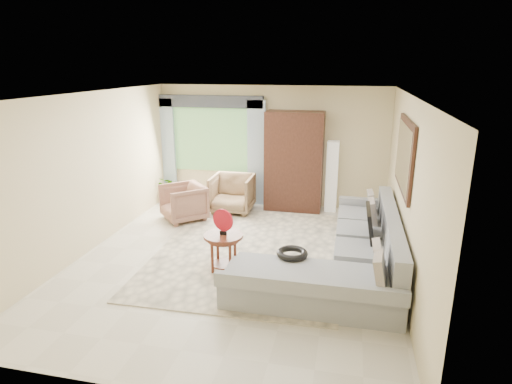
% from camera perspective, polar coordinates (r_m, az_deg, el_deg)
% --- Properties ---
extents(ground, '(6.00, 6.00, 0.00)m').
position_cam_1_polar(ground, '(6.99, -2.65, -8.96)').
color(ground, silver).
rests_on(ground, ground).
extents(area_rug, '(3.08, 4.06, 0.02)m').
position_cam_1_polar(area_rug, '(7.28, -0.80, -7.76)').
color(area_rug, beige).
rests_on(area_rug, ground).
extents(sectional_sofa, '(2.30, 3.46, 0.90)m').
position_cam_1_polar(sectional_sofa, '(6.50, 12.42, -8.64)').
color(sectional_sofa, '#95999D').
rests_on(sectional_sofa, ground).
extents(tv_screen, '(0.14, 0.74, 0.48)m').
position_cam_1_polar(tv_screen, '(6.68, 14.97, -4.08)').
color(tv_screen, black).
rests_on(tv_screen, sectional_sofa).
extents(garden_hose, '(0.43, 0.43, 0.09)m').
position_cam_1_polar(garden_hose, '(5.91, 4.85, -8.16)').
color(garden_hose, black).
rests_on(garden_hose, sectional_sofa).
extents(coffee_table, '(0.59, 0.59, 0.59)m').
position_cam_1_polar(coffee_table, '(6.51, -4.32, -7.97)').
color(coffee_table, '#451C12').
rests_on(coffee_table, ground).
extents(red_disc, '(0.33, 0.12, 0.34)m').
position_cam_1_polar(red_disc, '(6.32, -4.42, -3.75)').
color(red_disc, red).
rests_on(red_disc, coffee_table).
extents(armchair_left, '(1.11, 1.11, 0.73)m').
position_cam_1_polar(armchair_left, '(8.68, -9.65, -1.40)').
color(armchair_left, '#996953').
rests_on(armchair_left, ground).
extents(armchair_right, '(0.86, 0.88, 0.79)m').
position_cam_1_polar(armchair_right, '(9.05, -3.19, -0.21)').
color(armchair_right, '#917A4F').
rests_on(armchair_right, ground).
extents(potted_plant, '(0.64, 0.59, 0.58)m').
position_cam_1_polar(potted_plant, '(9.96, -11.73, 0.41)').
color(potted_plant, '#999999').
rests_on(potted_plant, ground).
extents(armoire, '(1.20, 0.55, 2.10)m').
position_cam_1_polar(armoire, '(9.08, 5.10, 4.08)').
color(armoire, black).
rests_on(armoire, ground).
extents(floor_lamp, '(0.24, 0.24, 1.50)m').
position_cam_1_polar(floor_lamp, '(9.15, 10.07, 2.04)').
color(floor_lamp, silver).
rests_on(floor_lamp, ground).
extents(window, '(1.80, 0.04, 1.40)m').
position_cam_1_polar(window, '(9.67, -5.95, 6.94)').
color(window, '#669E59').
rests_on(window, wall_back).
extents(curtain_left, '(0.40, 0.08, 2.30)m').
position_cam_1_polar(curtain_left, '(10.01, -11.82, 5.56)').
color(curtain_left, '#9EB7CC').
rests_on(curtain_left, ground).
extents(curtain_right, '(0.40, 0.08, 2.30)m').
position_cam_1_polar(curtain_right, '(9.36, 0.06, 5.14)').
color(curtain_right, '#9EB7CC').
rests_on(curtain_right, ground).
extents(valance, '(2.40, 0.12, 0.26)m').
position_cam_1_polar(valance, '(9.50, -6.25, 11.93)').
color(valance, '#1E232D').
rests_on(valance, wall_back).
extents(wall_mirror, '(0.05, 1.70, 1.05)m').
position_cam_1_polar(wall_mirror, '(6.60, 19.18, 4.64)').
color(wall_mirror, black).
rests_on(wall_mirror, wall_right).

